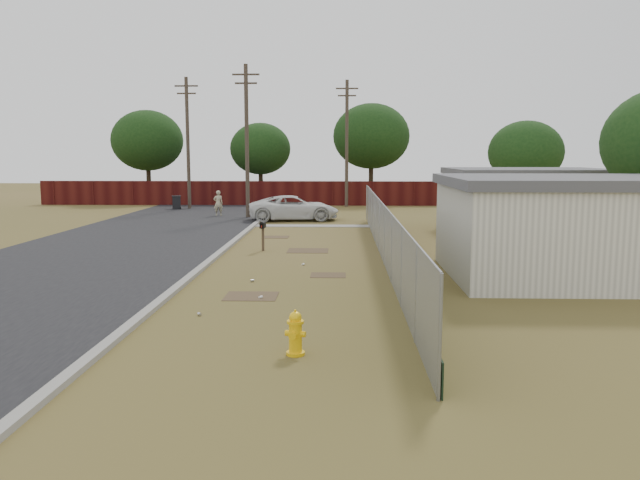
{
  "coord_description": "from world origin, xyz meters",
  "views": [
    {
      "loc": [
        1.58,
        -21.23,
        3.77
      ],
      "look_at": [
        0.94,
        -1.86,
        1.1
      ],
      "focal_mm": 35.0,
      "sensor_mm": 36.0,
      "label": 1
    }
  ],
  "objects_px": {
    "fire_hydrant": "(295,334)",
    "pedestrian": "(218,203)",
    "pickup_truck": "(294,208)",
    "trash_bin": "(177,202)",
    "mailbox": "(263,228)"
  },
  "relations": [
    {
      "from": "fire_hydrant",
      "to": "pedestrian",
      "type": "height_order",
      "value": "pedestrian"
    },
    {
      "from": "pedestrian",
      "to": "trash_bin",
      "type": "height_order",
      "value": "pedestrian"
    },
    {
      "from": "pickup_truck",
      "to": "trash_bin",
      "type": "bearing_deg",
      "value": 43.06
    },
    {
      "from": "mailbox",
      "to": "pedestrian",
      "type": "distance_m",
      "value": 14.58
    },
    {
      "from": "mailbox",
      "to": "pedestrian",
      "type": "xyz_separation_m",
      "value": [
        -4.49,
        13.87,
        -0.14
      ]
    },
    {
      "from": "mailbox",
      "to": "trash_bin",
      "type": "bearing_deg",
      "value": 114.16
    },
    {
      "from": "fire_hydrant",
      "to": "mailbox",
      "type": "bearing_deg",
      "value": 99.77
    },
    {
      "from": "trash_bin",
      "to": "fire_hydrant",
      "type": "bearing_deg",
      "value": -71.44
    },
    {
      "from": "pickup_truck",
      "to": "fire_hydrant",
      "type": "bearing_deg",
      "value": 176.43
    },
    {
      "from": "fire_hydrant",
      "to": "pedestrian",
      "type": "relative_size",
      "value": 0.56
    },
    {
      "from": "pickup_truck",
      "to": "pedestrian",
      "type": "distance_m",
      "value": 5.39
    },
    {
      "from": "mailbox",
      "to": "pickup_truck",
      "type": "bearing_deg",
      "value": 88.25
    },
    {
      "from": "trash_bin",
      "to": "mailbox",
      "type": "bearing_deg",
      "value": -65.84
    },
    {
      "from": "pedestrian",
      "to": "trash_bin",
      "type": "bearing_deg",
      "value": -67.93
    },
    {
      "from": "pickup_truck",
      "to": "trash_bin",
      "type": "relative_size",
      "value": 5.51
    }
  ]
}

